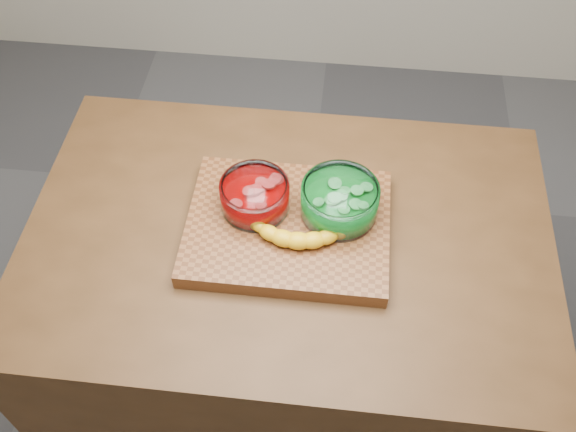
# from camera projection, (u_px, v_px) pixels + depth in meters

# --- Properties ---
(ground) EXTENTS (3.50, 3.50, 0.00)m
(ground) POSITION_uv_depth(u_px,v_px,m) (288.00, 392.00, 2.16)
(ground) COLOR #4E4E52
(ground) RESTS_ON ground
(counter) EXTENTS (1.20, 0.80, 0.90)m
(counter) POSITION_uv_depth(u_px,v_px,m) (288.00, 328.00, 1.81)
(counter) COLOR #472C15
(counter) RESTS_ON ground
(cutting_board) EXTENTS (0.45, 0.35, 0.04)m
(cutting_board) POSITION_uv_depth(u_px,v_px,m) (288.00, 227.00, 1.44)
(cutting_board) COLOR brown
(cutting_board) RESTS_ON counter
(bowl_red) EXTENTS (0.15, 0.15, 0.07)m
(bowl_red) POSITION_uv_depth(u_px,v_px,m) (255.00, 196.00, 1.42)
(bowl_red) COLOR white
(bowl_red) RESTS_ON cutting_board
(bowl_green) EXTENTS (0.17, 0.17, 0.08)m
(bowl_green) POSITION_uv_depth(u_px,v_px,m) (340.00, 201.00, 1.41)
(bowl_green) COLOR white
(bowl_green) RESTS_ON cutting_board
(banana) EXTENTS (0.28, 0.13, 0.04)m
(banana) POSITION_uv_depth(u_px,v_px,m) (298.00, 229.00, 1.39)
(banana) COLOR gold
(banana) RESTS_ON cutting_board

